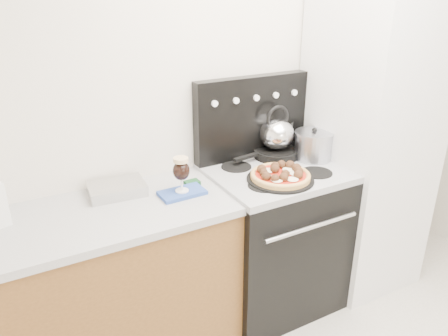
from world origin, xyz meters
TOP-DOWN VIEW (x-y plane):
  - room_shell at (0.00, 0.29)m, footprint 3.52×3.01m
  - base_cabinet at (-1.02, 1.20)m, footprint 1.45×0.60m
  - countertop at (-1.02, 1.20)m, footprint 1.48×0.63m
  - stove_body at (0.08, 1.18)m, footprint 0.76×0.65m
  - cooktop at (0.08, 1.18)m, footprint 0.76×0.65m
  - backguard at (0.08, 1.45)m, footprint 0.76×0.08m
  - fridge at (0.78, 1.15)m, footprint 0.64×0.68m
  - foil_sheet at (-0.81, 1.36)m, footprint 0.30×0.23m
  - oven_mitt at (-0.51, 1.18)m, footprint 0.24×0.14m
  - beer_glass at (-0.51, 1.18)m, footprint 0.09×0.09m
  - pizza_pan at (0.02, 1.05)m, footprint 0.46×0.46m
  - pizza at (0.02, 1.05)m, footprint 0.39×0.39m
  - skillet at (0.20, 1.35)m, footprint 0.31×0.31m
  - tea_kettle at (0.20, 1.35)m, footprint 0.22×0.22m
  - stock_pot at (0.38, 1.21)m, footprint 0.26×0.26m

SIDE VIEW (x-z plane):
  - base_cabinet at x=-1.02m, z-range 0.00..0.86m
  - stove_body at x=0.08m, z-range 0.00..0.88m
  - countertop at x=-1.02m, z-range 0.86..0.90m
  - cooktop at x=0.08m, z-range 0.88..0.92m
  - oven_mitt at x=-0.51m, z-range 0.90..0.92m
  - pizza_pan at x=0.02m, z-range 0.92..0.93m
  - foil_sheet at x=-0.81m, z-range 0.90..0.96m
  - skillet at x=0.20m, z-range 0.92..0.97m
  - fridge at x=0.78m, z-range 0.00..1.90m
  - pizza at x=0.02m, z-range 0.93..0.98m
  - stock_pot at x=0.38m, z-range 0.92..1.09m
  - beer_glass at x=-0.51m, z-range 0.92..1.11m
  - tea_kettle at x=0.20m, z-range 0.97..1.21m
  - backguard at x=0.08m, z-range 0.92..1.42m
  - room_shell at x=0.00m, z-range -0.01..2.51m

